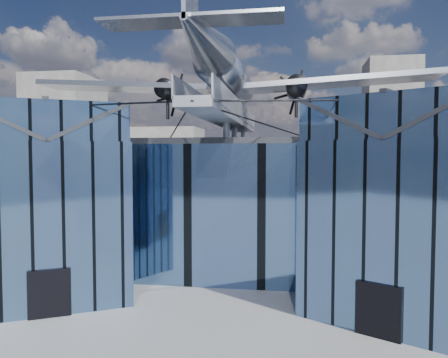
# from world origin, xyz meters

# --- Properties ---
(ground_plane) EXTENTS (120.00, 120.00, 0.00)m
(ground_plane) POSITION_xyz_m (0.00, 0.00, 0.00)
(ground_plane) COLOR gray
(museum) EXTENTS (32.88, 24.50, 17.60)m
(museum) POSITION_xyz_m (0.00, 5.82, 5.54)
(museum) COLOR #4C6D9C
(museum) RESTS_ON ground
(bg_towers) EXTENTS (77.00, 24.50, 26.00)m
(bg_towers) POSITION_xyz_m (1.45, 50.49, 10.01)
(bg_towers) COLOR gray
(bg_towers) RESTS_ON ground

